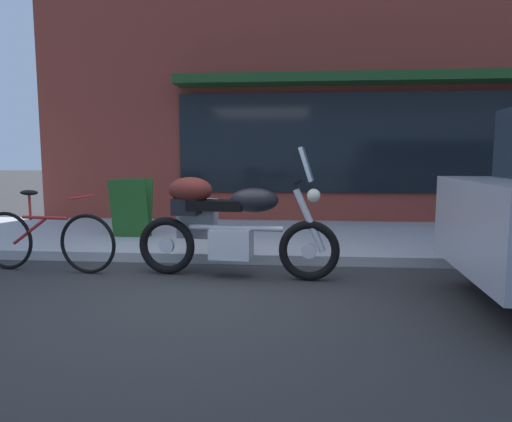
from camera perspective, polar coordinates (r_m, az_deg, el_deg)
ground_plane at (r=4.40m, az=-7.03°, el=-10.28°), size 80.00×80.00×0.00m
touring_motorcycle at (r=4.88m, az=-3.97°, el=-1.30°), size 2.20×0.79×1.40m
parked_bicycle at (r=5.63m, az=-25.06°, el=-3.26°), size 1.70×0.48×0.93m
sandwich_board_sign at (r=6.92m, az=-15.44°, el=0.40°), size 0.55×0.40×0.85m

